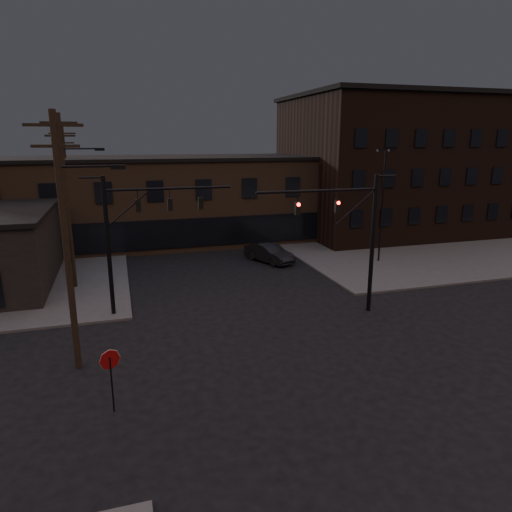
{
  "coord_description": "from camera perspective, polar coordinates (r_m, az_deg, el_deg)",
  "views": [
    {
      "loc": [
        -7.31,
        -17.95,
        9.83
      ],
      "look_at": [
        -0.08,
        5.83,
        3.5
      ],
      "focal_mm": 32.0,
      "sensor_mm": 36.0,
      "label": 1
    }
  ],
  "objects": [
    {
      "name": "ground",
      "position": [
        21.73,
        4.8,
        -12.66
      ],
      "size": [
        140.0,
        140.0,
        0.0
      ],
      "primitive_type": "plane",
      "color": "black",
      "rests_on": "ground"
    },
    {
      "name": "building_row",
      "position": [
        46.89,
        -7.86,
        7.01
      ],
      "size": [
        40.0,
        12.0,
        8.0
      ],
      "primitive_type": "cube",
      "color": "brown",
      "rests_on": "ground"
    },
    {
      "name": "utility_pole_near",
      "position": [
        20.45,
        -22.54,
        2.02
      ],
      "size": [
        3.7,
        0.28,
        11.0
      ],
      "color": "black",
      "rests_on": "ground"
    },
    {
      "name": "utility_pole_far",
      "position": [
        44.34,
        -22.48,
        7.98
      ],
      "size": [
        2.2,
        0.28,
        11.0
      ],
      "color": "black",
      "rests_on": "ground"
    },
    {
      "name": "lot_light_b",
      "position": [
        45.56,
        18.66,
        8.11
      ],
      "size": [
        1.5,
        0.28,
        9.14
      ],
      "color": "black",
      "rests_on": "ground"
    },
    {
      "name": "car_crossing",
      "position": [
        37.7,
        1.65,
        0.38
      ],
      "size": [
        3.36,
        4.94,
        1.54
      ],
      "primitive_type": "imported",
      "rotation": [
        0.0,
        0.0,
        0.41
      ],
      "color": "black",
      "rests_on": "ground"
    },
    {
      "name": "lot_light_a",
      "position": [
        38.1,
        15.57,
        7.26
      ],
      "size": [
        1.5,
        0.28,
        9.14
      ],
      "color": "black",
      "rests_on": "ground"
    },
    {
      "name": "parked_car_lot_b",
      "position": [
        47.03,
        8.65,
        3.04
      ],
      "size": [
        4.73,
        3.02,
        1.28
      ],
      "primitive_type": "imported",
      "rotation": [
        0.0,
        0.0,
        1.27
      ],
      "color": "#A3A3A5",
      "rests_on": "sidewalk_ne"
    },
    {
      "name": "traffic_signal_far",
      "position": [
        26.4,
        -15.35,
        3.26
      ],
      "size": [
        7.12,
        0.24,
        8.0
      ],
      "color": "black",
      "rests_on": "ground"
    },
    {
      "name": "utility_pole_mid",
      "position": [
        32.32,
        -22.49,
        6.63
      ],
      "size": [
        3.7,
        0.28,
        11.5
      ],
      "color": "black",
      "rests_on": "ground"
    },
    {
      "name": "parked_car_lot_a",
      "position": [
        48.06,
        15.71,
        3.04
      ],
      "size": [
        4.7,
        2.76,
        1.5
      ],
      "primitive_type": "imported",
      "rotation": [
        0.0,
        0.0,
        1.33
      ],
      "color": "black",
      "rests_on": "sidewalk_ne"
    },
    {
      "name": "building_right",
      "position": [
        52.9,
        17.08,
        10.61
      ],
      "size": [
        22.0,
        16.0,
        14.0
      ],
      "primitive_type": "cube",
      "color": "black",
      "rests_on": "ground"
    },
    {
      "name": "traffic_signal_near",
      "position": [
        26.24,
        12.32,
        3.2
      ],
      "size": [
        7.12,
        0.24,
        8.0
      ],
      "color": "black",
      "rests_on": "ground"
    },
    {
      "name": "stop_sign",
      "position": [
        17.87,
        -17.74,
        -12.99
      ],
      "size": [
        0.72,
        0.33,
        2.48
      ],
      "color": "black",
      "rests_on": "ground"
    },
    {
      "name": "sidewalk_ne",
      "position": [
        50.5,
        19.01,
        2.36
      ],
      "size": [
        30.0,
        30.0,
        0.15
      ],
      "primitive_type": "cube",
      "color": "#474744",
      "rests_on": "ground"
    }
  ]
}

